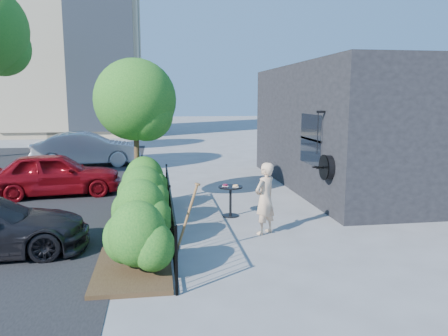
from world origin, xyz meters
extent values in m
plane|color=gray|center=(0.00, 0.00, 0.00)|extent=(120.00, 120.00, 0.00)
cube|color=black|center=(5.50, 4.50, 2.00)|extent=(6.00, 9.00, 4.00)
cube|color=black|center=(2.51, 2.40, 1.80)|extent=(0.04, 1.60, 1.40)
cube|color=black|center=(2.52, 2.40, 1.80)|extent=(0.05, 1.70, 0.06)
cylinder|color=black|center=(2.42, 0.90, 1.25)|extent=(0.18, 0.60, 0.60)
cylinder|color=black|center=(2.32, 0.90, 1.25)|extent=(0.03, 0.64, 0.64)
cube|color=black|center=(2.40, 1.40, 2.60)|extent=(0.25, 0.06, 0.06)
cylinder|color=black|center=(2.32, 1.40, 2.05)|extent=(0.02, 0.02, 1.05)
cylinder|color=black|center=(-1.50, -3.00, 0.55)|extent=(0.05, 0.05, 1.10)
cylinder|color=black|center=(-1.50, 0.00, 0.55)|extent=(0.05, 0.05, 1.10)
cylinder|color=black|center=(-1.50, 3.00, 0.55)|extent=(0.05, 0.05, 1.10)
cube|color=black|center=(-1.50, 0.00, 1.06)|extent=(0.03, 6.00, 0.03)
cube|color=black|center=(-1.50, 0.00, 0.10)|extent=(0.03, 6.00, 0.03)
cylinder|color=black|center=(-1.50, -2.90, 0.55)|extent=(0.02, 0.02, 1.04)
cylinder|color=black|center=(-1.50, -2.70, 0.55)|extent=(0.02, 0.02, 1.04)
cylinder|color=black|center=(-1.50, -2.50, 0.55)|extent=(0.02, 0.02, 1.04)
cylinder|color=black|center=(-1.50, -2.30, 0.55)|extent=(0.02, 0.02, 1.04)
cylinder|color=black|center=(-1.50, -2.10, 0.55)|extent=(0.02, 0.02, 1.04)
cylinder|color=black|center=(-1.50, -1.90, 0.55)|extent=(0.02, 0.02, 1.04)
cylinder|color=black|center=(-1.50, -1.70, 0.55)|extent=(0.02, 0.02, 1.04)
cylinder|color=black|center=(-1.50, -1.50, 0.55)|extent=(0.02, 0.02, 1.04)
cylinder|color=black|center=(-1.50, -1.30, 0.55)|extent=(0.02, 0.02, 1.04)
cylinder|color=black|center=(-1.50, -1.10, 0.55)|extent=(0.02, 0.02, 1.04)
cylinder|color=black|center=(-1.50, -0.90, 0.55)|extent=(0.02, 0.02, 1.04)
cylinder|color=black|center=(-1.50, -0.70, 0.55)|extent=(0.02, 0.02, 1.04)
cylinder|color=black|center=(-1.50, -0.50, 0.55)|extent=(0.02, 0.02, 1.04)
cylinder|color=black|center=(-1.50, -0.30, 0.55)|extent=(0.02, 0.02, 1.04)
cylinder|color=black|center=(-1.50, -0.10, 0.55)|extent=(0.02, 0.02, 1.04)
cylinder|color=black|center=(-1.50, 0.10, 0.55)|extent=(0.02, 0.02, 1.04)
cylinder|color=black|center=(-1.50, 0.30, 0.55)|extent=(0.02, 0.02, 1.04)
cylinder|color=black|center=(-1.50, 0.50, 0.55)|extent=(0.02, 0.02, 1.04)
cylinder|color=black|center=(-1.50, 0.70, 0.55)|extent=(0.02, 0.02, 1.04)
cylinder|color=black|center=(-1.50, 0.90, 0.55)|extent=(0.02, 0.02, 1.04)
cylinder|color=black|center=(-1.50, 1.10, 0.55)|extent=(0.02, 0.02, 1.04)
cylinder|color=black|center=(-1.50, 1.30, 0.55)|extent=(0.02, 0.02, 1.04)
cylinder|color=black|center=(-1.50, 1.50, 0.55)|extent=(0.02, 0.02, 1.04)
cylinder|color=black|center=(-1.50, 1.70, 0.55)|extent=(0.02, 0.02, 1.04)
cylinder|color=black|center=(-1.50, 1.90, 0.55)|extent=(0.02, 0.02, 1.04)
cylinder|color=black|center=(-1.50, 2.10, 0.55)|extent=(0.02, 0.02, 1.04)
cylinder|color=black|center=(-1.50, 2.30, 0.55)|extent=(0.02, 0.02, 1.04)
cylinder|color=black|center=(-1.50, 2.50, 0.55)|extent=(0.02, 0.02, 1.04)
cylinder|color=black|center=(-1.50, 2.70, 0.55)|extent=(0.02, 0.02, 1.04)
cylinder|color=black|center=(-1.50, 2.90, 0.55)|extent=(0.02, 0.02, 1.04)
cube|color=#382616|center=(-2.20, 0.00, 0.04)|extent=(1.30, 6.00, 0.08)
ellipsoid|color=#13571A|center=(-2.10, -2.20, 0.70)|extent=(1.10, 1.10, 1.24)
ellipsoid|color=#13571A|center=(-2.10, -0.60, 0.70)|extent=(1.10, 1.10, 1.24)
ellipsoid|color=#13571A|center=(-2.10, 0.90, 0.70)|extent=(1.10, 1.10, 1.24)
ellipsoid|color=#13571A|center=(-2.10, 2.30, 0.70)|extent=(1.10, 1.10, 1.24)
cylinder|color=#3F2B19|center=(-2.30, 2.80, 1.20)|extent=(0.14, 0.14, 2.40)
sphere|color=#13571A|center=(-2.30, 2.80, 2.84)|extent=(2.20, 2.20, 2.20)
sphere|color=#13571A|center=(-2.00, 2.60, 2.51)|extent=(1.43, 1.43, 1.43)
cylinder|color=black|center=(0.04, 1.27, 0.75)|extent=(0.61, 0.61, 0.03)
cylinder|color=black|center=(0.04, 1.27, 0.38)|extent=(0.06, 0.06, 0.73)
cylinder|color=black|center=(0.04, 1.27, 0.02)|extent=(0.41, 0.41, 0.03)
cube|color=white|center=(-0.08, 1.32, 0.77)|extent=(0.19, 0.19, 0.01)
cube|color=white|center=(0.16, 1.21, 0.77)|extent=(0.19, 0.19, 0.01)
torus|color=#520D1B|center=(-0.08, 1.32, 0.80)|extent=(0.14, 0.14, 0.04)
torus|color=tan|center=(0.16, 1.21, 0.80)|extent=(0.14, 0.14, 0.04)
imported|color=beige|center=(0.55, -0.23, 0.79)|extent=(0.69, 0.65, 1.58)
cylinder|color=brown|center=(-1.22, -1.39, 0.77)|extent=(0.44, 0.05, 1.26)
cube|color=gray|center=(-1.41, -1.39, 0.10)|extent=(0.11, 0.19, 0.27)
cylinder|color=brown|center=(-1.02, -1.39, 1.38)|extent=(0.11, 0.10, 0.06)
imported|color=maroon|center=(-4.84, 4.44, 0.66)|extent=(4.05, 2.05, 1.32)
imported|color=#A9A9AE|center=(-4.77, 10.29, 0.74)|extent=(4.63, 1.99, 1.48)
camera|label=1|loc=(-1.74, -9.25, 2.96)|focal=35.00mm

